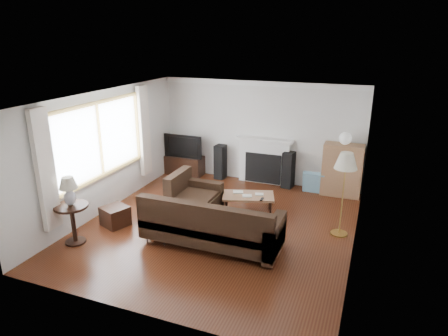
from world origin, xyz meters
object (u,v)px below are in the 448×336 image
at_px(bookshelf, 342,170).
at_px(side_table, 73,224).
at_px(tv_stand, 185,165).
at_px(sectional_sofa, 212,222).
at_px(floor_lamp, 343,195).
at_px(coffee_table, 248,204).

distance_m(bookshelf, side_table, 5.81).
height_order(tv_stand, sectional_sofa, sectional_sofa).
height_order(tv_stand, floor_lamp, floor_lamp).
height_order(bookshelf, floor_lamp, floor_lamp).
bearing_deg(bookshelf, floor_lamp, -84.59).
height_order(bookshelf, coffee_table, bookshelf).
distance_m(tv_stand, side_table, 4.02).
bearing_deg(side_table, bookshelf, 43.94).
xyz_separation_m(coffee_table, side_table, (-2.50, -2.30, 0.16)).
bearing_deg(side_table, coffee_table, 42.72).
height_order(coffee_table, side_table, side_table).
xyz_separation_m(coffee_table, floor_lamp, (1.87, -0.27, 0.59)).
height_order(tv_stand, side_table, side_table).
relative_size(tv_stand, bookshelf, 0.82).
relative_size(coffee_table, floor_lamp, 0.66).
xyz_separation_m(floor_lamp, side_table, (-4.37, -2.03, -0.43)).
height_order(sectional_sofa, floor_lamp, floor_lamp).
distance_m(tv_stand, coffee_table, 2.88).
bearing_deg(coffee_table, side_table, -154.91).
relative_size(bookshelf, coffee_table, 1.16).
relative_size(sectional_sofa, coffee_table, 2.53).
xyz_separation_m(tv_stand, coffee_table, (2.32, -1.71, -0.04)).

